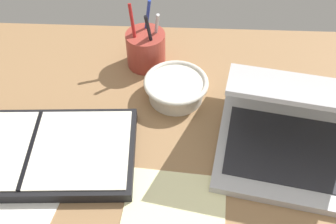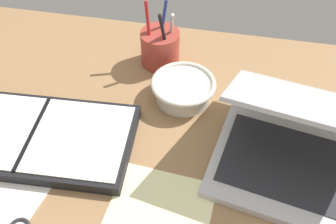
{
  "view_description": "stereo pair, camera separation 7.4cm",
  "coord_description": "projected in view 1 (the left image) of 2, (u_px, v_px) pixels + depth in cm",
  "views": [
    {
      "loc": [
        -0.63,
        -39.33,
        63.93
      ],
      "look_at": [
        -2.95,
        11.0,
        9.0
      ],
      "focal_mm": 40.0,
      "sensor_mm": 36.0,
      "label": 1
    },
    {
      "loc": [
        6.76,
        -38.44,
        63.93
      ],
      "look_at": [
        -2.95,
        11.0,
        9.0
      ],
      "focal_mm": 40.0,
      "sensor_mm": 36.0,
      "label": 2
    }
  ],
  "objects": [
    {
      "name": "laptop",
      "position": [
        298.0,
        131.0,
        0.74
      ],
      "size": [
        35.36,
        34.79,
        18.89
      ],
      "rotation": [
        0.0,
        0.0,
        -0.18
      ],
      "color": "#B7B7BC",
      "rests_on": "desk_top"
    },
    {
      "name": "planner",
      "position": [
        33.0,
        152.0,
        0.75
      ],
      "size": [
        41.95,
        23.55,
        3.02
      ],
      "rotation": [
        0.0,
        0.0,
        0.06
      ],
      "color": "black",
      "rests_on": "desk_top"
    },
    {
      "name": "desk_top",
      "position": [
        180.0,
        182.0,
        0.73
      ],
      "size": [
        140.0,
        100.0,
        2.0
      ],
      "primitive_type": "cube",
      "color": "#936D47",
      "rests_on": "ground"
    },
    {
      "name": "paper_sheet_beside_planner",
      "position": [
        9.0,
        219.0,
        0.66
      ],
      "size": [
        18.78,
        25.27,
        0.16
      ],
      "primitive_type": "cube",
      "rotation": [
        0.0,
        0.0,
        -0.18
      ],
      "color": "white",
      "rests_on": "desk_top"
    },
    {
      "name": "bowl",
      "position": [
        176.0,
        88.0,
        0.85
      ],
      "size": [
        14.72,
        14.72,
        5.19
      ],
      "color": "silver",
      "rests_on": "desk_top"
    },
    {
      "name": "pen_cup",
      "position": [
        146.0,
        49.0,
        0.92
      ],
      "size": [
        9.58,
        9.58,
        16.67
      ],
      "color": "#9E382D",
      "rests_on": "desk_top"
    }
  ]
}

